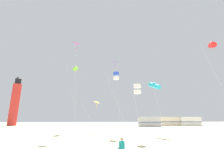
% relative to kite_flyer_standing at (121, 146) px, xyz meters
% --- Properties ---
extents(kite_flyer_standing, '(0.42, 0.55, 1.16)m').
position_rel_kite_flyer_standing_xyz_m(kite_flyer_standing, '(0.00, 0.00, 0.00)').
color(kite_flyer_standing, '#147F84').
rests_on(kite_flyer_standing, ground).
extents(kite_box_white, '(0.96, 0.96, 6.29)m').
position_rel_kite_flyer_standing_xyz_m(kite_box_white, '(2.87, 6.56, 5.10)').
color(kite_box_white, silver).
rests_on(kite_box_white, ground).
extents(kite_diamond_magenta, '(1.22, 1.22, 13.75)m').
position_rel_kite_flyer_standing_xyz_m(kite_diamond_magenta, '(-5.13, 11.42, 12.21)').
color(kite_diamond_magenta, silver).
rests_on(kite_diamond_magenta, ground).
extents(kite_tube_lime, '(2.94, 2.79, 12.68)m').
position_rel_kite_flyer_standing_xyz_m(kite_tube_lime, '(-6.24, 19.74, 11.36)').
color(kite_tube_lime, silver).
rests_on(kite_tube_lime, ground).
extents(kite_diamond_violet, '(1.52, 1.52, 11.99)m').
position_rel_kite_flyer_standing_xyz_m(kite_diamond_violet, '(1.11, 14.50, 10.60)').
color(kite_diamond_violet, silver).
rests_on(kite_diamond_violet, ground).
extents(kite_tube_scarlet, '(3.05, 3.38, 12.51)m').
position_rel_kite_flyer_standing_xyz_m(kite_tube_scarlet, '(13.27, 6.83, 11.19)').
color(kite_tube_scarlet, silver).
rests_on(kite_tube_scarlet, ground).
extents(kite_diamond_gold, '(3.33, 3.33, 5.40)m').
position_rel_kite_flyer_standing_xyz_m(kite_diamond_gold, '(-1.94, 17.72, 4.40)').
color(kite_diamond_gold, silver).
rests_on(kite_diamond_gold, ground).
extents(kite_box_blue, '(3.39, 2.14, 9.13)m').
position_rel_kite_flyer_standing_xyz_m(kite_box_blue, '(0.96, 11.59, 7.93)').
color(kite_box_blue, silver).
rests_on(kite_box_blue, ground).
extents(kite_tube_cyan, '(1.60, 2.59, 7.99)m').
position_rel_kite_flyer_standing_xyz_m(kite_tube_cyan, '(6.95, 12.18, 6.68)').
color(kite_tube_cyan, silver).
rests_on(kite_tube_cyan, ground).
extents(lighthouse_distant, '(2.80, 2.80, 16.80)m').
position_rel_kite_flyer_standing_xyz_m(lighthouse_distant, '(-30.04, 47.14, 7.22)').
color(lighthouse_distant, red).
rests_on(lighthouse_distant, ground).
extents(rv_van_silver, '(6.57, 2.72, 2.80)m').
position_rel_kite_flyer_standing_xyz_m(rv_van_silver, '(13.55, 37.25, 0.78)').
color(rv_van_silver, '#B7BABF').
rests_on(rv_van_silver, ground).
extents(rv_van_cream, '(6.61, 2.85, 2.80)m').
position_rel_kite_flyer_standing_xyz_m(rv_van_cream, '(22.42, 43.02, 0.78)').
color(rv_van_cream, beige).
rests_on(rv_van_cream, ground).
extents(rv_van_white, '(6.60, 2.84, 2.80)m').
position_rel_kite_flyer_standing_xyz_m(rv_van_white, '(28.61, 41.43, 0.78)').
color(rv_van_white, white).
rests_on(rv_van_white, ground).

